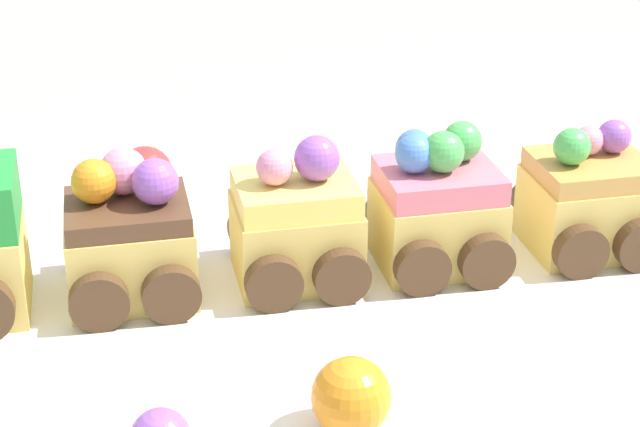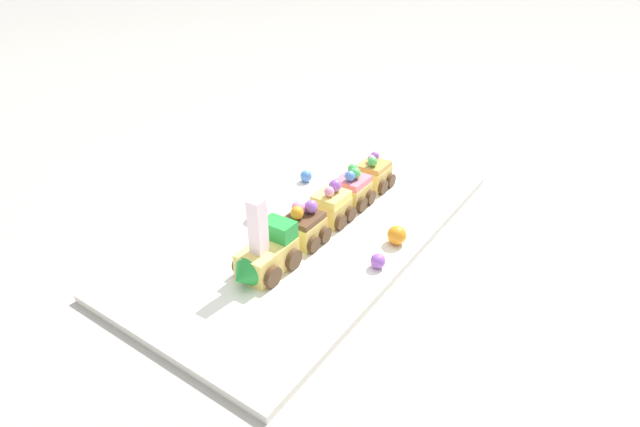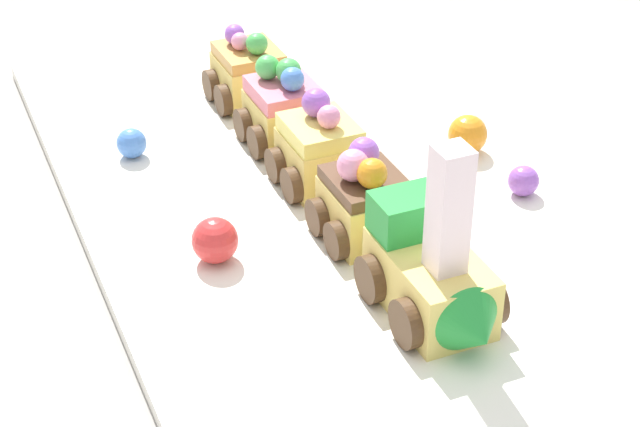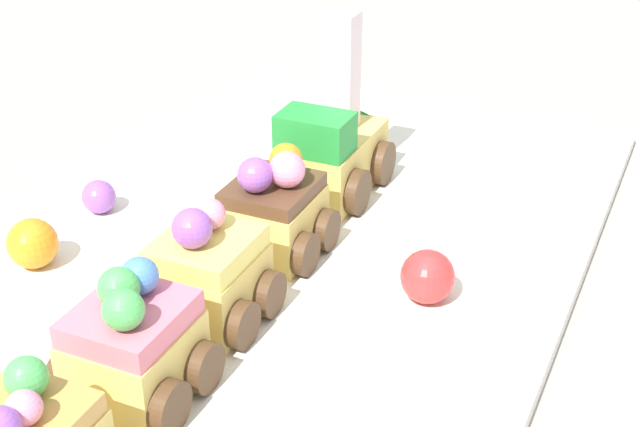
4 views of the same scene
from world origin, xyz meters
The scene contains 11 objects.
ground_plane centered at (0.00, 0.00, 0.00)m, with size 10.00×10.00×0.00m, color gray.
display_board centered at (0.00, 0.00, 0.01)m, with size 0.66×0.34×0.01m, color white.
cake_train_locomotive centered at (0.15, 0.01, 0.04)m, with size 0.11×0.07×0.12m.
cake_car_chocolate centered at (0.05, 0.01, 0.04)m, with size 0.06×0.07×0.07m.
cake_car_lemon centered at (-0.03, 0.01, 0.04)m, with size 0.06×0.07×0.07m.
cake_car_strawberry centered at (-0.10, 0.01, 0.04)m, with size 0.06×0.07×0.07m.
cake_car_caramel centered at (-0.18, 0.01, 0.04)m, with size 0.06×0.07×0.07m.
gumball_red centered at (0.04, -0.09, 0.03)m, with size 0.03×0.03×0.03m, color red.
gumball_blue centered at (-0.12, -0.11, 0.02)m, with size 0.02×0.02×0.02m, color #4C84E0.
gumball_purple centered at (0.04, 0.14, 0.02)m, with size 0.02×0.02×0.02m, color #9956C6.
gumball_orange centered at (-0.03, 0.13, 0.03)m, with size 0.03×0.03×0.03m, color orange.
Camera 2 is at (0.58, 0.40, 0.45)m, focal length 28.00 mm.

